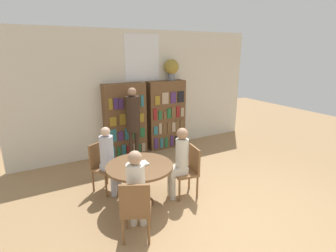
% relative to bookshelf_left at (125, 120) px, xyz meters
% --- Properties ---
extents(ground_plane, '(16.00, 16.00, 0.00)m').
position_rel_bookshelf_left_xyz_m(ground_plane, '(0.57, -3.39, -0.89)').
color(ground_plane, '#9E7A51').
extents(wall_back, '(6.40, 0.07, 3.00)m').
position_rel_bookshelf_left_xyz_m(wall_back, '(0.57, 0.19, 0.62)').
color(wall_back, beige).
rests_on(wall_back, ground_plane).
extents(bookshelf_left, '(1.01, 0.34, 1.78)m').
position_rel_bookshelf_left_xyz_m(bookshelf_left, '(0.00, 0.00, 0.00)').
color(bookshelf_left, brown).
rests_on(bookshelf_left, ground_plane).
extents(bookshelf_right, '(1.01, 0.34, 1.78)m').
position_rel_bookshelf_left_xyz_m(bookshelf_right, '(1.13, -0.00, 0.00)').
color(bookshelf_right, brown).
rests_on(bookshelf_right, ground_plane).
extents(flower_vase, '(0.37, 0.37, 0.53)m').
position_rel_bookshelf_left_xyz_m(flower_vase, '(1.29, 0.00, 1.21)').
color(flower_vase, slate).
rests_on(flower_vase, bookshelf_right).
extents(reading_table, '(1.11, 1.11, 0.72)m').
position_rel_bookshelf_left_xyz_m(reading_table, '(-0.57, -2.21, -0.30)').
color(reading_table, brown).
rests_on(reading_table, ground_plane).
extents(chair_near_camera, '(0.54, 0.54, 0.90)m').
position_rel_bookshelf_left_xyz_m(chair_near_camera, '(-0.96, -3.01, -0.38)').
color(chair_near_camera, brown).
rests_on(chair_near_camera, ground_plane).
extents(chair_left_side, '(0.54, 0.54, 0.90)m').
position_rel_bookshelf_left_xyz_m(chair_left_side, '(-0.98, -1.42, -0.38)').
color(chair_left_side, brown).
rests_on(chair_left_side, ground_plane).
extents(chair_far_side, '(0.46, 0.46, 0.90)m').
position_rel_bookshelf_left_xyz_m(chair_far_side, '(0.32, -2.35, -0.38)').
color(chair_far_side, brown).
rests_on(chair_far_side, ground_plane).
extents(seated_reader_left, '(0.36, 0.40, 1.24)m').
position_rel_bookshelf_left_xyz_m(seated_reader_left, '(-0.89, -1.59, -0.19)').
color(seated_reader_left, '#B2B7C6').
rests_on(seated_reader_left, ground_plane).
extents(seated_reader_right, '(0.37, 0.27, 1.27)m').
position_rel_bookshelf_left_xyz_m(seated_reader_right, '(0.13, -2.32, -0.17)').
color(seated_reader_right, beige).
rests_on(seated_reader_right, ground_plane).
extents(seated_reader_back, '(0.37, 0.40, 1.26)m').
position_rel_bookshelf_left_xyz_m(seated_reader_back, '(-0.88, -2.85, -0.17)').
color(seated_reader_back, silver).
rests_on(seated_reader_back, ground_plane).
extents(librarian_standing, '(0.31, 0.58, 1.74)m').
position_rel_bookshelf_left_xyz_m(librarian_standing, '(0.01, -0.50, 0.18)').
color(librarian_standing, '#332319').
rests_on(librarian_standing, ground_plane).
extents(open_book_on_table, '(0.24, 0.18, 0.03)m').
position_rel_bookshelf_left_xyz_m(open_book_on_table, '(-0.54, -2.20, -0.15)').
color(open_book_on_table, silver).
rests_on(open_book_on_table, reading_table).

